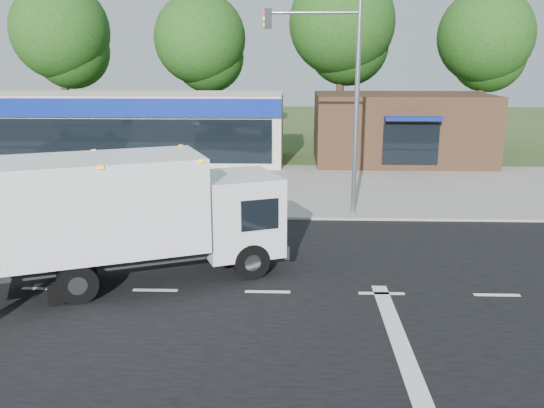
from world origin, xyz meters
name	(u,v)px	position (x,y,z in m)	size (l,w,h in m)	color
ground	(268,292)	(0.00, 0.00, 0.00)	(120.00, 120.00, 0.00)	#385123
road_asphalt	(268,292)	(0.00, 0.00, 0.00)	(60.00, 14.00, 0.02)	black
sidewalk	(276,210)	(0.00, 8.20, 0.06)	(60.00, 2.40, 0.12)	gray
parking_apron	(280,182)	(0.00, 14.00, 0.01)	(60.00, 9.00, 0.02)	gray
lane_markings	(321,315)	(1.35, -1.35, 0.02)	(55.20, 7.00, 0.01)	silver
ems_box_truck	(134,209)	(-3.66, 0.78, 2.03)	(8.29, 5.29, 3.53)	black
retail_strip_mall	(132,127)	(-9.00, 19.93, 2.01)	(18.00, 6.20, 4.00)	beige
brown_storefront	(401,128)	(7.00, 19.98, 2.00)	(10.00, 6.70, 4.00)	#382316
traffic_signal_pole	(340,88)	(2.35, 7.60, 4.92)	(3.51, 0.25, 8.00)	gray
background_trees	(273,38)	(-0.85, 28.16, 7.38)	(36.77, 7.39, 12.10)	#332114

